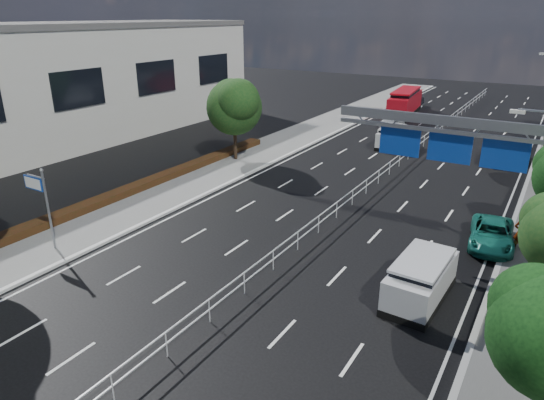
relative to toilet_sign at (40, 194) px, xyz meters
The scene contains 18 objects.
ground 11.34m from the toilet_sign, ahead, with size 160.00×160.00×0.00m, color black.
sidewalk_near 2.93m from the toilet_sign, behind, with size 5.00×140.00×0.14m, color slate.
kerb_near 3.48m from the toilet_sign, ahead, with size 0.25×140.00×0.15m, color silver.
kerb_far 20.16m from the toilet_sign, ahead, with size 0.25×140.00×0.15m, color silver.
median_fence 25.14m from the toilet_sign, 64.04° to the left, with size 0.05×85.00×1.02m.
hedge_near 6.10m from the toilet_sign, 115.13° to the left, with size 1.00×36.00×0.44m, color black.
toilet_sign is the anchor object (origin of this frame).
overhead_gantry 20.52m from the toilet_sign, 29.60° to the left, with size 10.24×0.38×7.45m.
near_building 26.29m from the toilet_sign, 136.62° to the left, with size 12.00×38.00×10.00m, color beige.
near_tree_back 18.07m from the toilet_sign, 93.14° to the left, with size 4.84×4.51×6.69m.
white_minivan 30.03m from the toilet_sign, 73.53° to the left, with size 2.01×4.32×1.85m.
red_bus 44.60m from the toilet_sign, 83.64° to the left, with size 3.26×9.90×2.91m.
near_car_silver 37.10m from the toilet_sign, 80.66° to the left, with size 1.60×3.97×1.35m, color #AFB0B6.
near_car_dark 49.75m from the toilet_sign, 85.09° to the left, with size 1.75×5.01×1.65m, color black.
silver_minivan 18.29m from the toilet_sign, 16.26° to the left, with size 2.11×4.59×1.87m.
parked_car_teal 22.80m from the toilet_sign, 31.93° to the left, with size 2.10×4.55×1.26m, color #176A5C.
parked_car_dark 33.95m from the toilet_sign, 58.99° to the left, with size 2.20×5.41×1.57m, color black.
pedestrian_a 23.82m from the toilet_sign, 30.05° to the left, with size 0.70×0.46×1.93m, color gray.
Camera 1 is at (10.29, -13.16, 11.22)m, focal length 32.00 mm.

